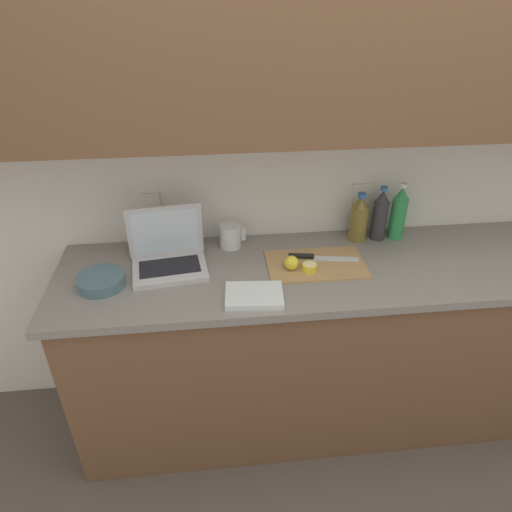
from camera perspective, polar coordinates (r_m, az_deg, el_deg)
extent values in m
plane|color=#564C47|center=(2.57, 8.24, -18.40)|extent=(12.00, 12.00, 0.00)
cube|color=white|center=(2.10, 8.82, 12.94)|extent=(5.20, 0.06, 2.60)
cube|color=white|center=(2.09, -13.03, 6.13)|extent=(0.09, 0.01, 0.12)
cube|color=white|center=(2.19, 12.98, 7.31)|extent=(0.09, 0.01, 0.12)
cube|color=brown|center=(1.82, 11.72, 25.08)|extent=(4.42, 0.32, 0.70)
cube|color=brown|center=(2.26, 9.07, -11.23)|extent=(2.31, 0.57, 0.87)
cube|color=gray|center=(1.98, 10.16, -1.58)|extent=(2.38, 0.61, 0.03)
cube|color=silver|center=(1.94, -10.71, -1.56)|extent=(0.33, 0.27, 0.02)
cube|color=black|center=(1.93, -10.74, -1.29)|extent=(0.26, 0.16, 0.00)
cube|color=silver|center=(1.97, -11.29, 3.08)|extent=(0.31, 0.05, 0.23)
cube|color=silver|center=(1.97, -11.28, 3.00)|extent=(0.27, 0.04, 0.19)
cube|color=tan|center=(1.96, 7.49, -1.01)|extent=(0.42, 0.26, 0.01)
cube|color=silver|center=(2.00, 10.02, -0.34)|extent=(0.20, 0.07, 0.00)
cylinder|color=black|center=(1.98, 5.66, 0.03)|extent=(0.11, 0.04, 0.02)
cylinder|color=yellow|center=(1.90, 6.70, -1.41)|extent=(0.06, 0.06, 0.03)
cylinder|color=#F4EAA3|center=(1.89, 6.73, -1.00)|extent=(0.05, 0.05, 0.00)
sphere|color=yellow|center=(1.89, 4.45, -0.85)|extent=(0.06, 0.06, 0.06)
cylinder|color=#2D934C|center=(2.21, 17.28, 4.52)|extent=(0.07, 0.07, 0.20)
cone|color=#2D934C|center=(2.16, 17.80, 7.50)|extent=(0.06, 0.06, 0.06)
cylinder|color=white|center=(2.14, 17.97, 8.42)|extent=(0.03, 0.03, 0.02)
cylinder|color=#333338|center=(2.18, 15.14, 4.35)|extent=(0.07, 0.07, 0.19)
cone|color=#333338|center=(2.13, 15.58, 7.22)|extent=(0.06, 0.06, 0.05)
cylinder|color=#3366B2|center=(2.11, 15.72, 8.11)|extent=(0.03, 0.03, 0.02)
cylinder|color=olive|center=(2.15, 12.68, 4.03)|extent=(0.08, 0.08, 0.17)
cone|color=olive|center=(2.11, 13.02, 6.60)|extent=(0.07, 0.07, 0.05)
cylinder|color=#3366B2|center=(2.09, 13.12, 7.41)|extent=(0.04, 0.04, 0.02)
cylinder|color=silver|center=(2.06, -3.22, 2.55)|extent=(0.10, 0.10, 0.11)
cube|color=silver|center=(2.06, -1.60, 2.77)|extent=(0.02, 0.01, 0.06)
cylinder|color=slate|center=(1.91, -18.79, -2.95)|extent=(0.19, 0.19, 0.05)
cube|color=white|center=(1.75, -0.23, -4.95)|extent=(0.23, 0.18, 0.02)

